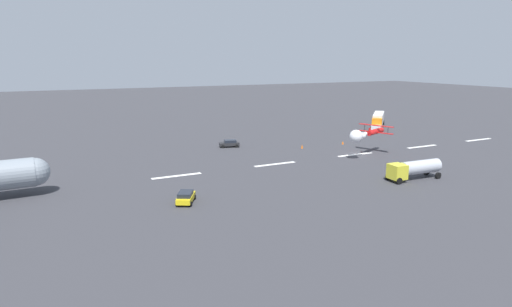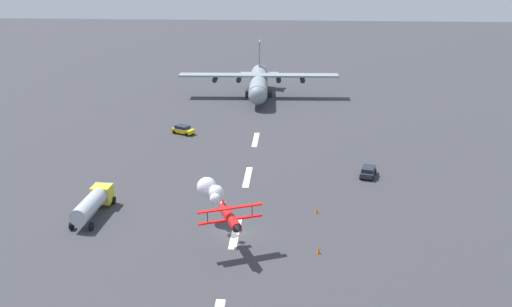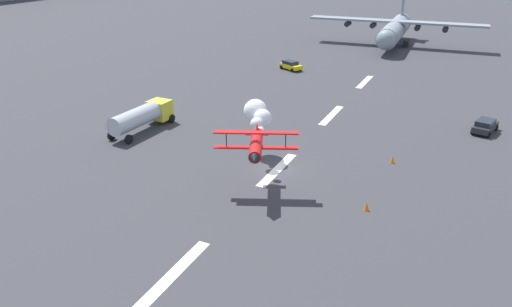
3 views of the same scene
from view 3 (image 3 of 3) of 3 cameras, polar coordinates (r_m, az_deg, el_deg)
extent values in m
plane|color=#38383D|center=(47.17, 2.46, -1.86)|extent=(440.00, 440.00, 0.00)
cube|color=white|center=(33.67, -9.42, -13.42)|extent=(8.00, 0.90, 0.01)
cube|color=white|center=(47.16, 2.46, -1.85)|extent=(8.00, 0.90, 0.01)
cube|color=white|center=(62.78, 8.64, 4.36)|extent=(8.00, 0.90, 0.01)
cube|color=white|center=(79.26, 12.35, 8.02)|extent=(8.00, 0.90, 0.01)
cylinder|color=gray|center=(108.88, 15.62, 13.43)|extent=(23.11, 4.95, 3.97)
sphere|color=gray|center=(97.64, 14.69, 12.50)|extent=(3.77, 3.77, 3.77)
cube|color=gray|center=(108.62, 15.72, 14.36)|extent=(4.71, 35.43, 0.40)
cylinder|color=black|center=(109.93, 10.48, 14.43)|extent=(2.44, 1.20, 1.10)
cylinder|color=black|center=(108.97, 13.28, 14.14)|extent=(2.44, 1.20, 1.10)
cylinder|color=black|center=(107.92, 18.02, 13.56)|extent=(2.44, 1.20, 1.10)
cylinder|color=black|center=(107.64, 20.88, 13.17)|extent=(2.44, 1.20, 1.10)
cube|color=gray|center=(117.76, 16.55, 16.46)|extent=(2.81, 0.42, 6.00)
cube|color=gray|center=(118.31, 16.28, 14.22)|extent=(2.38, 9.08, 0.24)
cube|color=black|center=(110.02, 16.85, 12.01)|extent=(3.24, 1.14, 1.20)
cube|color=black|center=(110.60, 14.25, 12.34)|extent=(3.24, 1.14, 1.20)
cylinder|color=red|center=(41.69, 0.00, 1.00)|extent=(5.44, 3.05, 1.04)
cube|color=red|center=(41.56, -0.01, 0.71)|extent=(3.29, 6.76, 0.12)
cube|color=red|center=(41.07, -0.01, 2.42)|extent=(3.29, 6.76, 0.12)
cylinder|color=black|center=(41.29, 3.41, 1.51)|extent=(0.08, 0.08, 1.33)
cylinder|color=black|center=(41.47, -3.42, 1.60)|extent=(0.08, 0.08, 1.33)
cube|color=red|center=(43.81, 0.12, 2.75)|extent=(0.69, 0.36, 1.10)
cube|color=red|center=(43.95, 0.12, 2.26)|extent=(1.32, 2.08, 0.08)
cone|color=black|center=(38.85, -0.17, -0.70)|extent=(0.98, 1.08, 0.88)
sphere|color=white|center=(44.97, 0.52, 2.66)|extent=(0.70, 0.70, 0.70)
sphere|color=white|center=(46.82, 0.06, 3.42)|extent=(1.21, 1.21, 1.21)
sphere|color=white|center=(48.14, 0.76, 4.06)|extent=(1.79, 1.79, 1.79)
sphere|color=white|center=(49.54, -0.07, 4.91)|extent=(2.36, 2.36, 2.36)
cube|color=yellow|center=(60.14, -10.97, 4.96)|extent=(2.31, 2.50, 2.20)
cylinder|color=#B7BCC6|center=(56.82, -13.73, 3.91)|extent=(6.84, 2.41, 2.10)
cylinder|color=black|center=(61.64, -11.45, 4.29)|extent=(1.01, 0.37, 1.00)
cylinder|color=black|center=(56.27, -16.22, 1.99)|extent=(1.01, 0.37, 1.00)
cylinder|color=black|center=(60.23, -9.64, 3.98)|extent=(1.01, 0.37, 1.00)
cylinder|color=black|center=(54.71, -14.37, 1.59)|extent=(1.01, 0.37, 1.00)
cube|color=#262628|center=(61.87, 24.76, 2.79)|extent=(4.44, 2.78, 0.65)
cube|color=#1E232D|center=(61.50, 24.81, 3.26)|extent=(2.81, 2.23, 0.55)
cylinder|color=black|center=(63.50, 24.31, 3.04)|extent=(0.67, 0.37, 0.64)
cylinder|color=black|center=(60.85, 23.54, 2.35)|extent=(0.67, 0.37, 0.64)
cylinder|color=black|center=(63.12, 25.85, 2.65)|extent=(0.67, 0.37, 0.64)
cylinder|color=black|center=(60.45, 25.14, 1.94)|extent=(0.67, 0.37, 0.64)
cube|color=yellow|center=(85.06, 4.02, 9.95)|extent=(3.48, 4.39, 0.65)
cube|color=#1E232D|center=(85.08, 3.94, 10.37)|extent=(2.60, 2.90, 0.55)
cylinder|color=black|center=(84.70, 5.11, 9.63)|extent=(0.50, 0.67, 0.64)
cylinder|color=black|center=(86.75, 3.86, 9.99)|extent=(0.50, 0.67, 0.64)
cylinder|color=black|center=(83.53, 4.18, 9.47)|extent=(0.50, 0.67, 0.64)
cylinder|color=black|center=(85.61, 2.93, 9.83)|extent=(0.50, 0.67, 0.64)
cone|color=orange|center=(40.98, 12.55, -5.93)|extent=(0.44, 0.44, 0.75)
cone|color=orange|center=(50.16, 15.36, -0.67)|extent=(0.44, 0.44, 0.75)
camera|label=1|loc=(122.43, -17.44, 21.21)|focal=30.07mm
camera|label=2|loc=(25.25, -135.83, 10.28)|focal=40.62mm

